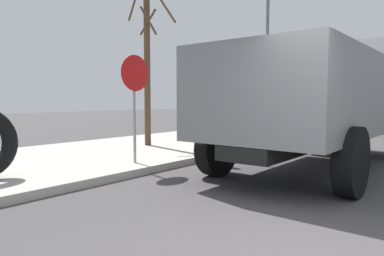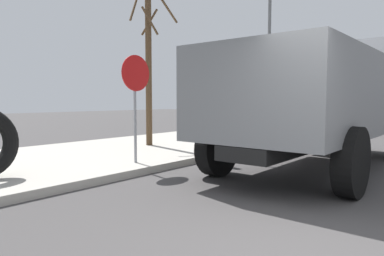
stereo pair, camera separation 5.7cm
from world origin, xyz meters
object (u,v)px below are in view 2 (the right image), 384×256
at_px(dump_truck_gray, 326,95).
at_px(street_light_pole, 269,47).
at_px(bare_tree, 149,46).
at_px(stop_sign, 135,88).

xyz_separation_m(dump_truck_gray, street_light_pole, (3.96, 3.48, 1.85)).
height_order(dump_truck_gray, bare_tree, bare_tree).
bearing_deg(street_light_pole, dump_truck_gray, -138.70).
xyz_separation_m(stop_sign, bare_tree, (2.28, 1.97, 1.33)).
distance_m(dump_truck_gray, street_light_pole, 5.59).
xyz_separation_m(dump_truck_gray, bare_tree, (-0.83, 4.91, 1.47)).
bearing_deg(street_light_pole, stop_sign, -175.67).
height_order(stop_sign, street_light_pole, street_light_pole).
distance_m(stop_sign, street_light_pole, 7.29).
distance_m(stop_sign, dump_truck_gray, 4.28).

